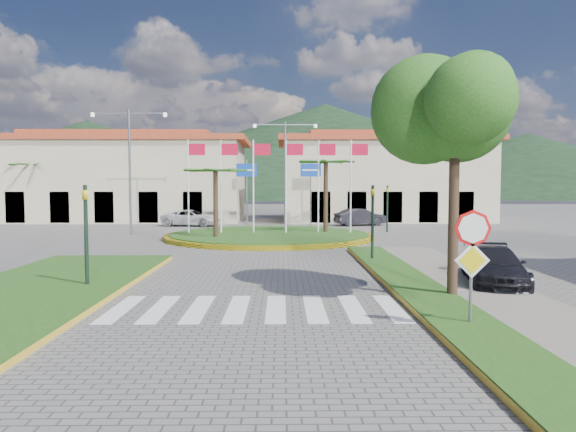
{
  "coord_description": "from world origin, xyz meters",
  "views": [
    {
      "loc": [
        0.75,
        -9.09,
        3.17
      ],
      "look_at": [
        0.96,
        8.0,
        2.16
      ],
      "focal_mm": 32.0,
      "sensor_mm": 36.0,
      "label": 1
    }
  ],
  "objects_px": {
    "roundabout_island": "(270,235)",
    "car_dark_b": "(361,217)",
    "car_side_right": "(494,267)",
    "deciduous_tree": "(455,112)",
    "car_dark_a": "(190,218)",
    "stop_sign": "(472,249)",
    "white_van": "(191,218)"
  },
  "relations": [
    {
      "from": "white_van",
      "to": "car_dark_a",
      "type": "distance_m",
      "value": 0.82
    },
    {
      "from": "stop_sign",
      "to": "deciduous_tree",
      "type": "height_order",
      "value": "deciduous_tree"
    },
    {
      "from": "deciduous_tree",
      "to": "white_van",
      "type": "relative_size",
      "value": 1.48
    },
    {
      "from": "roundabout_island",
      "to": "stop_sign",
      "type": "distance_m",
      "value": 20.69
    },
    {
      "from": "car_dark_b",
      "to": "stop_sign",
      "type": "bearing_deg",
      "value": 160.33
    },
    {
      "from": "roundabout_island",
      "to": "car_dark_b",
      "type": "xyz_separation_m",
      "value": [
        7.06,
        9.81,
        0.51
      ]
    },
    {
      "from": "roundabout_island",
      "to": "stop_sign",
      "type": "relative_size",
      "value": 4.79
    },
    {
      "from": "roundabout_island",
      "to": "deciduous_tree",
      "type": "distance_m",
      "value": 18.55
    },
    {
      "from": "deciduous_tree",
      "to": "car_dark_a",
      "type": "relative_size",
      "value": 1.94
    },
    {
      "from": "white_van",
      "to": "car_side_right",
      "type": "height_order",
      "value": "white_van"
    },
    {
      "from": "car_dark_b",
      "to": "car_side_right",
      "type": "relative_size",
      "value": 0.99
    },
    {
      "from": "car_dark_b",
      "to": "car_side_right",
      "type": "bearing_deg",
      "value": 165.48
    },
    {
      "from": "roundabout_island",
      "to": "car_dark_a",
      "type": "relative_size",
      "value": 3.62
    },
    {
      "from": "deciduous_tree",
      "to": "white_van",
      "type": "distance_m",
      "value": 29.37
    },
    {
      "from": "white_van",
      "to": "car_dark_b",
      "type": "relative_size",
      "value": 1.11
    },
    {
      "from": "deciduous_tree",
      "to": "car_side_right",
      "type": "relative_size",
      "value": 1.62
    },
    {
      "from": "deciduous_tree",
      "to": "car_side_right",
      "type": "bearing_deg",
      "value": 45.0
    },
    {
      "from": "roundabout_island",
      "to": "stop_sign",
      "type": "xyz_separation_m",
      "value": [
        4.9,
        -20.04,
        1.62
      ]
    },
    {
      "from": "roundabout_island",
      "to": "car_dark_b",
      "type": "distance_m",
      "value": 12.1
    },
    {
      "from": "car_side_right",
      "to": "car_dark_b",
      "type": "bearing_deg",
      "value": 104.66
    },
    {
      "from": "roundabout_island",
      "to": "car_side_right",
      "type": "bearing_deg",
      "value": -63.45
    },
    {
      "from": "stop_sign",
      "to": "car_dark_a",
      "type": "bearing_deg",
      "value": 110.95
    },
    {
      "from": "stop_sign",
      "to": "white_van",
      "type": "bearing_deg",
      "value": 111.01
    },
    {
      "from": "stop_sign",
      "to": "car_dark_b",
      "type": "distance_m",
      "value": 29.95
    },
    {
      "from": "roundabout_island",
      "to": "deciduous_tree",
      "type": "xyz_separation_m",
      "value": [
        5.5,
        -17.0,
        5.0
      ]
    },
    {
      "from": "white_van",
      "to": "car_side_right",
      "type": "relative_size",
      "value": 1.1
    },
    {
      "from": "roundabout_island",
      "to": "white_van",
      "type": "xyz_separation_m",
      "value": [
        -6.43,
        9.45,
        0.46
      ]
    },
    {
      "from": "stop_sign",
      "to": "white_van",
      "type": "xyz_separation_m",
      "value": [
        -11.33,
        29.49,
        -1.15
      ]
    },
    {
      "from": "deciduous_tree",
      "to": "white_van",
      "type": "xyz_separation_m",
      "value": [
        -11.93,
        26.45,
        -4.54
      ]
    },
    {
      "from": "roundabout_island",
      "to": "white_van",
      "type": "relative_size",
      "value": 2.77
    },
    {
      "from": "deciduous_tree",
      "to": "car_dark_b",
      "type": "bearing_deg",
      "value": 86.66
    },
    {
      "from": "stop_sign",
      "to": "car_dark_b",
      "type": "xyz_separation_m",
      "value": [
        2.16,
        29.85,
        -1.11
      ]
    }
  ]
}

